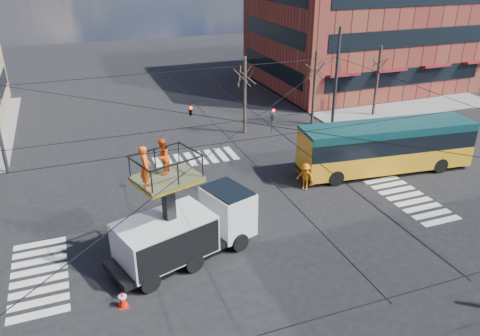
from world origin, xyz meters
name	(u,v)px	position (x,y,z in m)	size (l,w,h in m)	color
ground	(249,232)	(0.00, 0.00, 0.00)	(120.00, 120.00, 0.00)	black
sidewalk_ne	(362,89)	(21.00, 21.00, 0.06)	(18.00, 18.00, 0.12)	slate
crosswalks	(249,232)	(0.00, 0.00, 0.01)	(22.40, 22.40, 0.02)	silver
building_ne	(361,15)	(21.98, 23.98, 7.00)	(20.06, 16.06, 14.00)	maroon
overhead_network	(245,152)	(-0.07, 0.40, 4.29)	(24.24, 24.24, 8.00)	#2D2D30
tree_a	(245,75)	(5.00, 13.50, 4.63)	(2.00, 2.00, 6.00)	#382B21
tree_b	(316,68)	(11.00, 13.50, 4.63)	(2.00, 2.00, 6.00)	#382B21
tree_c	(379,63)	(17.00, 13.50, 4.63)	(2.00, 2.00, 6.00)	#382B21
utility_truck	(186,219)	(-3.45, -0.86, 2.02)	(7.37, 4.34, 6.18)	black
city_bus	(386,146)	(10.92, 3.78, 1.72)	(11.50, 3.80, 3.20)	orange
traffic_cone	(123,299)	(-6.78, -3.34, 0.38)	(0.36, 0.36, 0.76)	red
worker_ground	(186,243)	(-3.59, -1.29, 1.00)	(1.18, 0.49, 2.01)	orange
flagger	(305,177)	(4.91, 3.25, 0.84)	(1.08, 0.62, 1.67)	orange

